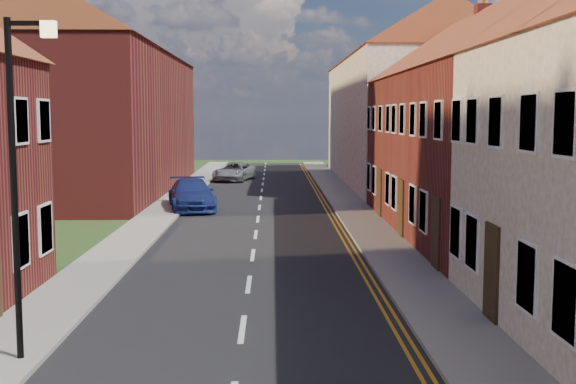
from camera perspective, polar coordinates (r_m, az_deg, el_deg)
road at (r=23.10m, az=-2.80°, el=-5.02°), size 7.00×90.00×0.02m
pavement_left at (r=23.63m, az=-13.57°, el=-4.81°), size 1.80×90.00×0.12m
pavement_right at (r=23.39m, az=8.08°, el=-4.81°), size 1.80×90.00×0.12m
cottage_r_pink at (r=23.24m, az=20.77°, el=5.73°), size 8.30×6.00×9.00m
cottage_r_white_far at (r=28.32m, az=16.67°, el=5.87°), size 8.30×5.20×9.00m
cottage_r_cream_far at (r=33.50m, az=13.83°, el=5.93°), size 8.30×6.00×9.00m
block_right_far at (r=48.45m, az=9.14°, el=6.99°), size 8.30×24.20×10.50m
block_left_far at (r=43.81m, az=-14.45°, el=6.98°), size 8.30×24.20×10.50m
lamppost at (r=13.45m, az=-20.55°, el=1.80°), size 0.88×0.15×6.00m
car_far at (r=34.42m, az=-7.62°, el=-0.21°), size 2.94×5.25×1.44m
car_distant at (r=49.40m, az=-4.28°, el=1.61°), size 3.12×4.91×1.26m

